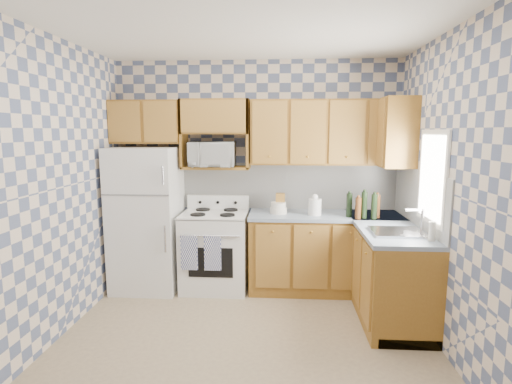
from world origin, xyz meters
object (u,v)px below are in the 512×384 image
stove_body (215,251)px  electric_kettle (315,207)px  refrigerator (147,219)px  microwave (212,154)px

stove_body → electric_kettle: electric_kettle is taller
stove_body → electric_kettle: (1.16, -0.06, 0.56)m
stove_body → electric_kettle: size_ratio=4.78×
electric_kettle → stove_body: bearing=176.9°
refrigerator → stove_body: bearing=1.8°
stove_body → electric_kettle: bearing=-3.1°
refrigerator → electric_kettle: 1.97m
stove_body → microwave: microwave is taller
microwave → electric_kettle: microwave is taller
microwave → electric_kettle: (1.19, -0.17, -0.58)m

